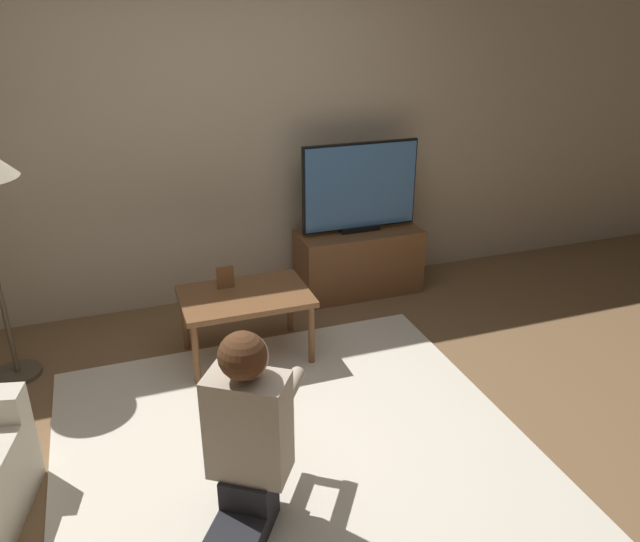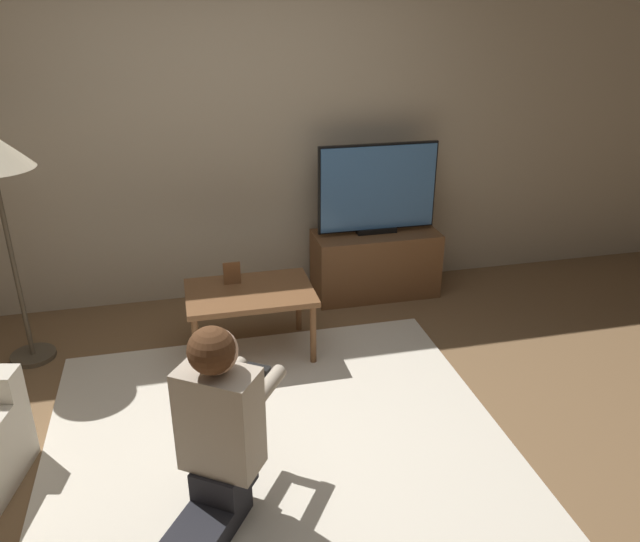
{
  "view_description": "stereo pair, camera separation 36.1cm",
  "coord_description": "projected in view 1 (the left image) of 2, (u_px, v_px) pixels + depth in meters",
  "views": [
    {
      "loc": [
        -0.74,
        -2.48,
        2.16
      ],
      "look_at": [
        0.37,
        0.63,
        0.69
      ],
      "focal_mm": 35.0,
      "sensor_mm": 36.0,
      "label": 1
    },
    {
      "loc": [
        -0.39,
        -2.58,
        2.16
      ],
      "look_at": [
        0.37,
        0.63,
        0.69
      ],
      "focal_mm": 35.0,
      "sensor_mm": 36.0,
      "label": 2
    }
  ],
  "objects": [
    {
      "name": "person_kneeling",
      "position": [
        248.0,
        431.0,
        2.61
      ],
      "size": [
        0.63,
        0.77,
        0.94
      ],
      "rotation": [
        0.0,
        0.0,
        2.55
      ],
      "color": "#232328",
      "rests_on": "rug"
    },
    {
      "name": "coffee_table",
      "position": [
        245.0,
        301.0,
        3.91
      ],
      "size": [
        0.8,
        0.54,
        0.45
      ],
      "color": "brown",
      "rests_on": "ground_plane"
    },
    {
      "name": "ground_plane",
      "position": [
        294.0,
        449.0,
        3.24
      ],
      "size": [
        10.0,
        10.0,
        0.0
      ],
      "primitive_type": "plane",
      "color": "brown"
    },
    {
      "name": "picture_frame",
      "position": [
        225.0,
        277.0,
        3.93
      ],
      "size": [
        0.11,
        0.01,
        0.15
      ],
      "color": "brown",
      "rests_on": "coffee_table"
    },
    {
      "name": "wall_back",
      "position": [
        208.0,
        129.0,
        4.37
      ],
      "size": [
        10.0,
        0.06,
        2.6
      ],
      "color": "tan",
      "rests_on": "ground_plane"
    },
    {
      "name": "rug",
      "position": [
        294.0,
        448.0,
        3.23
      ],
      "size": [
        2.38,
        2.27,
        0.02
      ],
      "color": "beige",
      "rests_on": "ground_plane"
    },
    {
      "name": "tv_stand",
      "position": [
        358.0,
        261.0,
        4.87
      ],
      "size": [
        0.95,
        0.41,
        0.51
      ],
      "color": "brown",
      "rests_on": "ground_plane"
    },
    {
      "name": "tv",
      "position": [
        360.0,
        187.0,
        4.63
      ],
      "size": [
        0.9,
        0.08,
        0.68
      ],
      "color": "black",
      "rests_on": "tv_stand"
    }
  ]
}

